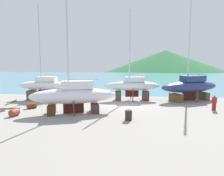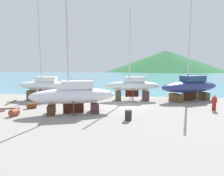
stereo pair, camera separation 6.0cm
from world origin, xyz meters
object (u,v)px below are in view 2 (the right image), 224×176
Objects in this scene: sailboat_far_slipway at (44,86)px; barrel_rust_mid at (128,115)px; sailboat_small_center at (190,86)px; sailboat_mid_port at (132,86)px; worker at (214,103)px; barrel_tipped_center at (14,112)px; sailboat_large_starboard at (74,95)px; barrel_tipped_right at (32,106)px.

sailboat_far_slipway reaches higher than barrel_rust_mid.
sailboat_small_center is 1.08× the size of sailboat_mid_port.
worker reaches higher than barrel_tipped_center.
sailboat_large_starboard is at bearing 131.56° from sailboat_far_slipway.
sailboat_small_center is 0.87× the size of sailboat_large_starboard.
sailboat_far_slipway is at bearing 143.36° from barrel_rust_mid.
sailboat_far_slipway is 5.39m from barrel_tipped_right.
barrel_tipped_center is (-11.06, -9.07, -1.58)m from sailboat_mid_port.
barrel_tipped_right is at bearing -85.57° from worker.
sailboat_large_starboard is at bearing 160.54° from barrel_rust_mid.
barrel_tipped_right is at bearing 21.39° from sailboat_mid_port.
sailboat_large_starboard is 16.71× the size of barrel_rust_mid.
barrel_tipped_center is at bearing 178.44° from barrel_rust_mid.
sailboat_small_center is 15.64m from sailboat_large_starboard.
sailboat_small_center is 7.99× the size of worker.
barrel_tipped_right is (-18.62, -6.57, -1.59)m from sailboat_small_center.
sailboat_far_slipway is 15.86× the size of barrel_tipped_center.
barrel_tipped_center is (0.72, -8.24, -1.59)m from sailboat_far_slipway.
worker is 2.04× the size of barrel_tipped_center.
worker is (0.98, -5.47, -1.05)m from sailboat_small_center.
sailboat_large_starboard reaches higher than sailboat_small_center.
sailboat_large_starboard reaches higher than sailboat_mid_port.
worker is 1.71× the size of barrel_tipped_right.
barrel_rust_mid is 1.12× the size of barrel_tipped_center.
sailboat_mid_port is 15.06× the size of barrel_tipped_center.
barrel_tipped_right is at bearing -33.22° from sailboat_large_starboard.
barrel_rust_mid is (-0.31, -9.37, -1.47)m from sailboat_mid_port.
sailboat_far_slipway reaches higher than barrel_tipped_right.
sailboat_far_slipway is 8.42m from barrel_tipped_center.
sailboat_far_slipway is 0.85× the size of sailboat_large_starboard.
barrel_tipped_right is 1.20× the size of barrel_tipped_center.
sailboat_small_center reaches higher than worker.
sailboat_far_slipway is 14.38m from barrel_rust_mid.
sailboat_mid_port is 13.43× the size of barrel_rust_mid.
sailboat_small_center reaches higher than sailboat_mid_port.
sailboat_large_starboard is 9.18× the size of worker.
sailboat_mid_port reaches higher than barrel_tipped_right.
sailboat_far_slipway is at bearing -21.98° from sailboat_small_center.
worker is at bearing 3.21° from barrel_tipped_right.
sailboat_mid_port is 12.59× the size of barrel_tipped_right.
barrel_tipped_right is at bearing 162.12° from barrel_rust_mid.
sailboat_large_starboard is at bearing -16.20° from barrel_tipped_right.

